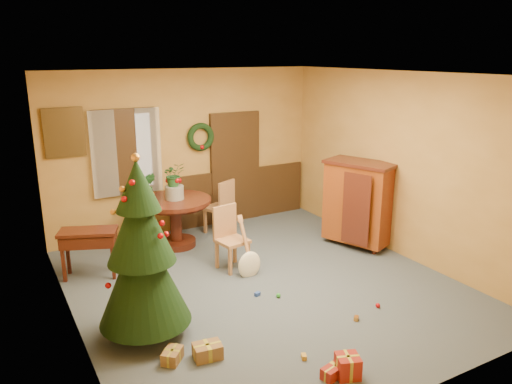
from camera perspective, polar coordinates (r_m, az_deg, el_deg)
room_envelope at (r=9.18m, az=-6.56°, el=2.68°), size 5.50×5.50×5.50m
dining_table at (r=8.42m, az=-9.19°, el=-2.41°), size 1.20×1.20×0.83m
urn at (r=8.32m, az=-9.29°, el=-0.06°), size 0.30×0.30×0.22m
centerpiece_plant at (r=8.24m, az=-9.39°, el=2.00°), size 0.35×0.31×0.39m
chair_near at (r=7.53m, az=-3.08°, el=-4.95°), size 0.48×0.48×0.96m
chair_far at (r=8.95m, az=-3.93°, el=-1.48°), size 0.57×0.57×0.99m
guitar at (r=7.26m, az=-0.77°, el=-6.49°), size 0.52×0.64×0.83m
plant_stand at (r=8.62m, az=-12.05°, el=-2.74°), size 0.31×0.31×0.79m
stand_plant at (r=8.47m, az=-12.26°, el=0.66°), size 0.30×0.26×0.46m
christmas_tree at (r=5.70m, az=-12.92°, el=-6.84°), size 1.04×1.04×2.15m
writing_desk at (r=7.60m, az=-18.57°, el=-5.39°), size 0.90×0.67×0.72m
sideboard at (r=8.47m, az=11.64°, el=-1.03°), size 0.96×1.27×1.45m
gift_a at (r=5.63m, az=-5.56°, el=-17.63°), size 0.32×0.26×0.16m
gift_b at (r=5.40m, az=10.44°, el=-18.98°), size 0.29×0.29×0.23m
gift_c at (r=5.63m, az=-9.54°, el=-17.96°), size 0.29×0.30×0.14m
gift_d at (r=5.43m, az=9.11°, el=-19.45°), size 0.36×0.21×0.12m
toy_a at (r=6.86m, az=0.15°, el=-11.58°), size 0.09×0.07×0.05m
toy_b at (r=6.82m, az=2.57°, el=-11.72°), size 0.06×0.06×0.06m
toy_c at (r=5.64m, az=5.49°, el=-18.23°), size 0.08×0.09×0.05m
toy_d at (r=6.75m, az=13.75°, el=-12.49°), size 0.06×0.06×0.06m
toy_e at (r=6.41m, az=11.38°, el=-13.96°), size 0.09×0.09×0.05m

